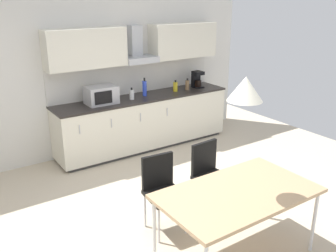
{
  "coord_description": "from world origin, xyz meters",
  "views": [
    {
      "loc": [
        -2.03,
        -3.14,
        2.55
      ],
      "look_at": [
        0.42,
        0.5,
        1.0
      ],
      "focal_mm": 40.0,
      "sensor_mm": 36.0,
      "label": 1
    }
  ],
  "objects": [
    {
      "name": "bottle_blue",
      "position": [
        1.1,
        2.23,
        1.04
      ],
      "size": [
        0.07,
        0.07,
        0.31
      ],
      "color": "blue",
      "rests_on": "kitchen_counter"
    },
    {
      "name": "chair_far_left",
      "position": [
        -0.02,
        -0.02,
        0.53
      ],
      "size": [
        0.43,
        0.43,
        0.87
      ],
      "color": "black",
      "rests_on": "ground_plane"
    },
    {
      "name": "ground_plane",
      "position": [
        0.0,
        0.0,
        -0.01
      ],
      "size": [
        8.22,
        7.54,
        0.02
      ],
      "primitive_type": "cube",
      "color": "beige"
    },
    {
      "name": "upper_wall_cabinets",
      "position": [
        1.06,
        2.34,
        1.76
      ],
      "size": [
        3.1,
        0.4,
        0.6
      ],
      "color": "silver"
    },
    {
      "name": "backsplash_tile",
      "position": [
        1.06,
        2.5,
        1.18
      ],
      "size": [
        3.1,
        0.02,
        0.54
      ],
      "primitive_type": "cube",
      "color": "silver",
      "rests_on": "kitchen_counter"
    },
    {
      "name": "pendant_lamp",
      "position": [
        0.32,
        -0.86,
        1.76
      ],
      "size": [
        0.32,
        0.32,
        0.22
      ],
      "primitive_type": "cone",
      "color": "silver"
    },
    {
      "name": "bottle_yellow",
      "position": [
        1.71,
        2.19,
        0.99
      ],
      "size": [
        0.08,
        0.08,
        0.2
      ],
      "color": "yellow",
      "rests_on": "kitchen_counter"
    },
    {
      "name": "bottle_white",
      "position": [
        0.8,
        2.14,
        0.99
      ],
      "size": [
        0.08,
        0.08,
        0.2
      ],
      "color": "white",
      "rests_on": "kitchen_counter"
    },
    {
      "name": "coffee_maker",
      "position": [
        2.22,
        2.22,
        1.06
      ],
      "size": [
        0.18,
        0.19,
        0.3
      ],
      "color": "black",
      "rests_on": "kitchen_counter"
    },
    {
      "name": "chair_far_right",
      "position": [
        0.67,
        -0.02,
        0.53
      ],
      "size": [
        0.43,
        0.43,
        0.87
      ],
      "color": "black",
      "rests_on": "ground_plane"
    },
    {
      "name": "bottle_brown",
      "position": [
        1.95,
        2.16,
        1.0
      ],
      "size": [
        0.07,
        0.07,
        0.21
      ],
      "color": "brown",
      "rests_on": "kitchen_counter"
    },
    {
      "name": "wall_back",
      "position": [
        0.0,
        2.56,
        1.35
      ],
      "size": [
        6.57,
        0.1,
        2.7
      ],
      "primitive_type": "cube",
      "color": "silver",
      "rests_on": "ground_plane"
    },
    {
      "name": "dining_table",
      "position": [
        0.32,
        -0.86,
        0.7
      ],
      "size": [
        1.56,
        0.91,
        0.74
      ],
      "color": "tan",
      "rests_on": "ground_plane"
    },
    {
      "name": "microwave",
      "position": [
        0.29,
        2.19,
        1.05
      ],
      "size": [
        0.48,
        0.35,
        0.28
      ],
      "color": "#ADADB2",
      "rests_on": "kitchen_counter"
    },
    {
      "name": "kitchen_counter",
      "position": [
        1.06,
        2.19,
        0.46
      ],
      "size": [
        3.12,
        0.67,
        0.91
      ],
      "color": "#333333",
      "rests_on": "ground_plane"
    }
  ]
}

